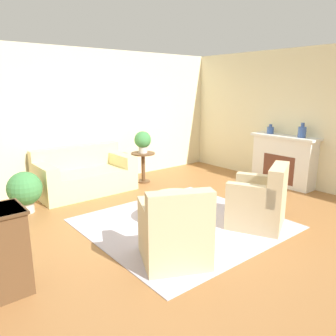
# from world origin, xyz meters

# --- Properties ---
(ground_plane) EXTENTS (16.00, 16.00, 0.00)m
(ground_plane) POSITION_xyz_m (0.00, 0.00, 0.00)
(ground_plane) COLOR #996638
(wall_back) EXTENTS (9.83, 0.12, 2.80)m
(wall_back) POSITION_xyz_m (0.00, 2.97, 1.40)
(wall_back) COLOR beige
(wall_back) RESTS_ON ground_plane
(wall_right) EXTENTS (0.12, 10.39, 2.80)m
(wall_right) POSITION_xyz_m (3.26, 0.00, 1.40)
(wall_right) COLOR beige
(wall_right) RESTS_ON ground_plane
(rug) EXTENTS (2.72, 2.60, 0.01)m
(rug) POSITION_xyz_m (0.00, 0.00, 0.01)
(rug) COLOR #BCB2C1
(rug) RESTS_ON ground_plane
(couch) EXTENTS (1.83, 0.95, 0.87)m
(couch) POSITION_xyz_m (-0.45, 2.43, 0.32)
(couch) COLOR beige
(couch) RESTS_ON ground_plane
(armchair_left) EXTENTS (1.00, 1.01, 0.94)m
(armchair_left) POSITION_xyz_m (-0.83, -0.78, 0.37)
(armchair_left) COLOR #C6B289
(armchair_left) RESTS_ON rug
(armchair_right) EXTENTS (1.00, 1.01, 0.94)m
(armchair_right) POSITION_xyz_m (0.83, -0.78, 0.37)
(armchair_right) COLOR #C6B289
(armchair_right) RESTS_ON rug
(ottoman_table) EXTENTS (0.71, 0.71, 0.45)m
(ottoman_table) POSITION_xyz_m (-0.09, 0.07, 0.29)
(ottoman_table) COLOR beige
(ottoman_table) RESTS_ON rug
(side_table) EXTENTS (0.52, 0.52, 0.65)m
(side_table) POSITION_xyz_m (0.84, 2.25, 0.44)
(side_table) COLOR brown
(side_table) RESTS_ON ground_plane
(fireplace) EXTENTS (0.44, 1.41, 1.06)m
(fireplace) POSITION_xyz_m (3.01, 0.21, 0.56)
(fireplace) COLOR white
(fireplace) RESTS_ON ground_plane
(vase_mantel_near) EXTENTS (0.14, 0.14, 0.20)m
(vase_mantel_near) POSITION_xyz_m (3.00, 0.57, 1.14)
(vase_mantel_near) COLOR #38569E
(vase_mantel_near) RESTS_ON fireplace
(vase_mantel_far) EXTENTS (0.15, 0.15, 0.29)m
(vase_mantel_far) POSITION_xyz_m (3.00, -0.14, 1.18)
(vase_mantel_far) COLOR #38569E
(vase_mantel_far) RESTS_ON fireplace
(potted_plant_on_side_table) EXTENTS (0.36, 0.36, 0.47)m
(potted_plant_on_side_table) POSITION_xyz_m (0.84, 2.25, 0.92)
(potted_plant_on_side_table) COLOR beige
(potted_plant_on_side_table) RESTS_ON side_table
(potted_plant_floor) EXTENTS (0.56, 0.56, 0.70)m
(potted_plant_floor) POSITION_xyz_m (-1.71, 1.99, 0.40)
(potted_plant_floor) COLOR beige
(potted_plant_floor) RESTS_ON ground_plane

